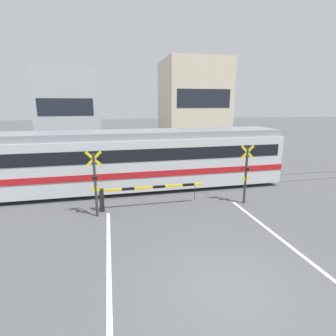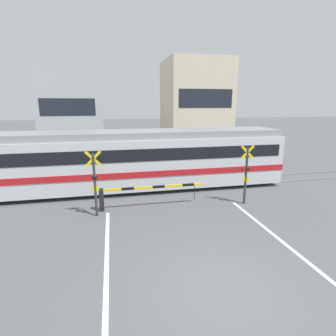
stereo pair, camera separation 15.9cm
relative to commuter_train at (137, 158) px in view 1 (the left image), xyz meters
name	(u,v)px [view 1 (the left image)]	position (x,y,z in m)	size (l,w,h in m)	color
ground_plane	(227,289)	(1.35, -8.99, -1.76)	(160.00, 160.00, 0.00)	#56595B
rail_track_near	(163,190)	(1.35, -0.72, -1.72)	(50.00, 0.10, 0.08)	gray
rail_track_far	(158,182)	(1.35, 0.72, -1.72)	(50.00, 0.10, 0.08)	gray
road_stripe_left	(109,284)	(-1.67, -8.14, -1.76)	(0.14, 9.70, 0.01)	white
road_stripe_right	(303,256)	(4.38, -8.14, -1.76)	(0.14, 9.70, 0.01)	white
commuter_train	(137,158)	(0.00, 0.00, 0.00)	(16.52, 2.94, 3.29)	silver
crossing_barrier_near	(134,193)	(-0.50, -2.99, -0.98)	(4.86, 0.20, 1.05)	black
crossing_barrier_far	(178,162)	(3.20, 2.96, -0.98)	(4.86, 0.20, 1.05)	black
crossing_signal_left	(95,181)	(-2.12, -3.50, -0.18)	(0.68, 0.15, 2.87)	#333333
crossing_signal_right	(246,172)	(4.83, -3.50, -0.18)	(0.68, 0.15, 2.87)	#333333
pedestrian	(137,154)	(0.60, 5.32, -0.79)	(0.38, 0.22, 1.69)	brown
building_left_of_street	(71,111)	(-5.27, 16.06, 2.27)	(5.99, 7.57, 8.05)	#B2B7BC
building_right_of_street	(193,103)	(8.46, 16.06, 3.03)	(6.96, 7.57, 9.59)	beige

